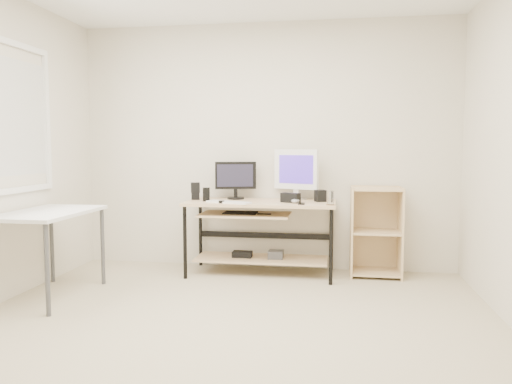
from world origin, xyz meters
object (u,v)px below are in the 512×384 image
object	(u,v)px
desk	(258,222)
white_imac	(296,171)
audio_controller	(206,194)
black_monitor	(236,178)
side_table	(48,220)
shelf_unit	(375,231)

from	to	relation	value
desk	white_imac	size ratio (longest dim) A/B	2.87
audio_controller	black_monitor	bearing A→B (deg)	33.27
desk	side_table	xyz separation A→B (m)	(-1.65, -1.06, 0.13)
desk	white_imac	xyz separation A→B (m)	(0.37, 0.20, 0.51)
audio_controller	shelf_unit	bearing A→B (deg)	-3.51
black_monitor	audio_controller	xyz separation A→B (m)	(-0.25, -0.25, -0.16)
side_table	shelf_unit	world-z (taller)	shelf_unit
desk	audio_controller	xyz separation A→B (m)	(-0.52, -0.08, 0.28)
side_table	audio_controller	bearing A→B (deg)	40.79
desk	shelf_unit	distance (m)	1.19
shelf_unit	white_imac	xyz separation A→B (m)	(-0.81, 0.04, 0.60)
black_monitor	desk	bearing A→B (deg)	-48.35
black_monitor	shelf_unit	bearing A→B (deg)	-16.39
side_table	white_imac	bearing A→B (deg)	31.91
desk	audio_controller	bearing A→B (deg)	-171.21
desk	audio_controller	size ratio (longest dim) A/B	10.75
shelf_unit	black_monitor	xyz separation A→B (m)	(-1.44, 0.01, 0.52)
black_monitor	white_imac	size ratio (longest dim) A/B	0.81
white_imac	audio_controller	xyz separation A→B (m)	(-0.88, -0.28, -0.23)
shelf_unit	black_monitor	bearing A→B (deg)	179.65
side_table	audio_controller	size ratio (longest dim) A/B	7.17
side_table	audio_controller	xyz separation A→B (m)	(1.14, 0.98, 0.15)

